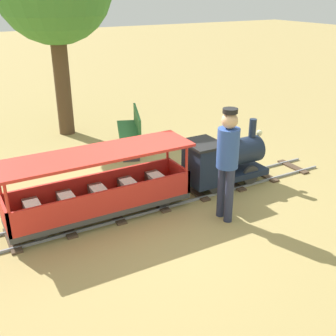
{
  "coord_description": "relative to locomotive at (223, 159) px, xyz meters",
  "views": [
    {
      "loc": [
        5.04,
        -2.65,
        3.05
      ],
      "look_at": [
        0.0,
        0.18,
        0.55
      ],
      "focal_mm": 44.66,
      "sensor_mm": 36.0,
      "label": 1
    }
  ],
  "objects": [
    {
      "name": "ground_plane",
      "position": [
        0.0,
        -1.21,
        -0.49
      ],
      "size": [
        60.0,
        60.0,
        0.0
      ],
      "primitive_type": "plane",
      "color": "#A38C51"
    },
    {
      "name": "track",
      "position": [
        0.0,
        -1.22,
        -0.47
      ],
      "size": [
        0.67,
        6.4,
        0.04
      ],
      "color": "gray",
      "rests_on": "ground_plane"
    },
    {
      "name": "locomotive",
      "position": [
        0.0,
        0.0,
        0.0
      ],
      "size": [
        0.63,
        1.45,
        1.04
      ],
      "color": "#192338",
      "rests_on": "ground_plane"
    },
    {
      "name": "passenger_car",
      "position": [
        0.0,
        -2.12,
        -0.07
      ],
      "size": [
        0.73,
        2.7,
        0.97
      ],
      "color": "#3F3F3F",
      "rests_on": "ground_plane"
    },
    {
      "name": "conductor_person",
      "position": [
        0.87,
        -0.59,
        0.47
      ],
      "size": [
        0.3,
        0.3,
        1.62
      ],
      "color": "#282D47",
      "rests_on": "ground_plane"
    },
    {
      "name": "park_bench",
      "position": [
        -2.26,
        -0.6,
        -0.07
      ],
      "size": [
        1.36,
        0.83,
        0.82
      ],
      "color": "#2D6B33",
      "rests_on": "ground_plane"
    }
  ]
}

